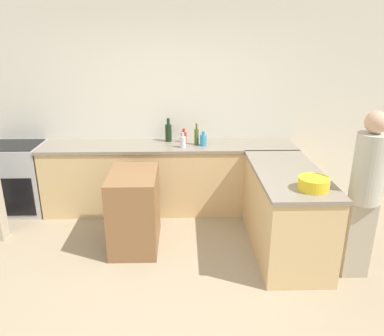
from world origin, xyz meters
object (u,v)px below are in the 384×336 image
object	(u,v)px
island_table	(135,210)
person_at_peninsula	(365,190)
olive_oil_bottle	(197,136)
mixing_bowl	(314,184)
hot_sauce_bottle	(184,137)
range_oven	(19,178)
dish_soap_bottle	(203,140)
vinegar_bottle_clear	(183,142)
wine_bottle_dark	(168,132)

from	to	relation	value
island_table	person_at_peninsula	distance (m)	2.35
island_table	olive_oil_bottle	bearing A→B (deg)	51.80
person_at_peninsula	island_table	bearing A→B (deg)	164.43
mixing_bowl	hot_sauce_bottle	xyz separation A→B (m)	(-1.18, 1.65, 0.01)
mixing_bowl	range_oven	bearing A→B (deg)	155.47
island_table	hot_sauce_bottle	xyz separation A→B (m)	(0.55, 1.04, 0.55)
dish_soap_bottle	vinegar_bottle_clear	bearing A→B (deg)	-163.95
island_table	mixing_bowl	world-z (taller)	mixing_bowl
range_oven	hot_sauce_bottle	size ratio (longest dim) A/B	5.09
island_table	person_at_peninsula	world-z (taller)	person_at_peninsula
island_table	olive_oil_bottle	distance (m)	1.30
mixing_bowl	olive_oil_bottle	xyz separation A→B (m)	(-1.01, 1.52, 0.05)
island_table	olive_oil_bottle	size ratio (longest dim) A/B	3.08
mixing_bowl	wine_bottle_dark	distance (m)	2.19
range_oven	person_at_peninsula	xyz separation A→B (m)	(3.85, -1.54, 0.44)
island_table	mixing_bowl	bearing A→B (deg)	-19.58
mixing_bowl	wine_bottle_dark	world-z (taller)	wine_bottle_dark
olive_oil_bottle	person_at_peninsula	size ratio (longest dim) A/B	0.17
person_at_peninsula	dish_soap_bottle	bearing A→B (deg)	133.69
island_table	dish_soap_bottle	bearing A→B (deg)	47.04
dish_soap_bottle	island_table	bearing A→B (deg)	-132.96
island_table	mixing_bowl	distance (m)	1.91
range_oven	mixing_bowl	bearing A→B (deg)	-24.53
person_at_peninsula	hot_sauce_bottle	bearing A→B (deg)	135.08
range_oven	vinegar_bottle_clear	xyz separation A→B (m)	(2.18, -0.14, 0.53)
mixing_bowl	wine_bottle_dark	bearing A→B (deg)	129.17
mixing_bowl	vinegar_bottle_clear	world-z (taller)	vinegar_bottle_clear
range_oven	person_at_peninsula	world-z (taller)	person_at_peninsula
vinegar_bottle_clear	hot_sauce_bottle	bearing A→B (deg)	86.94
wine_bottle_dark	person_at_peninsula	size ratio (longest dim) A/B	0.19
hot_sauce_bottle	wine_bottle_dark	bearing A→B (deg)	167.87
range_oven	vinegar_bottle_clear	world-z (taller)	vinegar_bottle_clear
olive_oil_bottle	person_at_peninsula	bearing A→B (deg)	-45.56
hot_sauce_bottle	person_at_peninsula	distance (m)	2.35
vinegar_bottle_clear	dish_soap_bottle	distance (m)	0.27
olive_oil_bottle	dish_soap_bottle	size ratio (longest dim) A/B	1.48
wine_bottle_dark	olive_oil_bottle	bearing A→B (deg)	-25.13
hot_sauce_bottle	range_oven	bearing A→B (deg)	-176.94
island_table	dish_soap_bottle	world-z (taller)	dish_soap_bottle
mixing_bowl	hot_sauce_bottle	size ratio (longest dim) A/B	1.56
hot_sauce_bottle	person_at_peninsula	size ratio (longest dim) A/B	0.11
dish_soap_bottle	wine_bottle_dark	distance (m)	0.51
dish_soap_bottle	person_at_peninsula	bearing A→B (deg)	-46.31
hot_sauce_bottle	dish_soap_bottle	distance (m)	0.31
island_table	wine_bottle_dark	size ratio (longest dim) A/B	2.75
hot_sauce_bottle	wine_bottle_dark	distance (m)	0.22
range_oven	island_table	xyz separation A→B (m)	(1.64, -0.92, -0.03)
range_oven	hot_sauce_bottle	bearing A→B (deg)	3.06
range_oven	dish_soap_bottle	world-z (taller)	dish_soap_bottle
island_table	vinegar_bottle_clear	xyz separation A→B (m)	(0.54, 0.78, 0.56)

